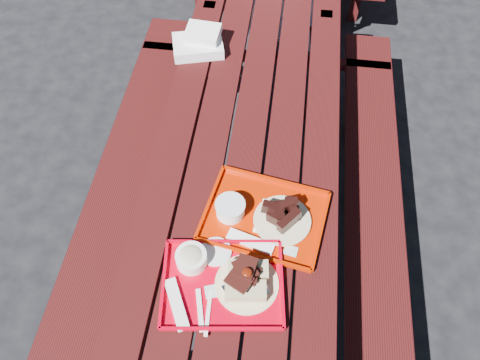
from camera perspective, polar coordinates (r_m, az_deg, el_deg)
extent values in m
plane|color=black|center=(2.49, 0.44, -7.75)|extent=(60.00, 60.00, 0.00)
cube|color=#3A0E0B|center=(1.91, -8.40, 3.13)|extent=(0.14, 2.40, 0.04)
cube|color=#3A0E0B|center=(1.88, -3.96, 2.70)|extent=(0.14, 2.40, 0.04)
cube|color=#3A0E0B|center=(1.87, 0.58, 2.24)|extent=(0.14, 2.40, 0.04)
cube|color=#3A0E0B|center=(1.86, 5.17, 1.76)|extent=(0.14, 2.40, 0.04)
cube|color=#3A0E0B|center=(1.87, 9.75, 1.27)|extent=(0.14, 2.40, 0.04)
cube|color=#3A0E0B|center=(2.23, -14.48, -0.88)|extent=(0.25, 2.40, 0.04)
cube|color=#3A0E0B|center=(2.89, -9.11, 10.63)|extent=(0.06, 0.06, 0.42)
cube|color=#3A0E0B|center=(2.16, 16.01, -4.14)|extent=(0.25, 2.40, 0.04)
cube|color=#3A0E0B|center=(2.84, 14.45, 8.32)|extent=(0.06, 0.06, 0.42)
cube|color=#3A0E0B|center=(2.80, -3.31, 14.33)|extent=(0.06, 0.06, 0.75)
cube|color=#3A0E0B|center=(2.78, 9.32, 13.13)|extent=(0.06, 0.06, 0.75)
cube|color=#3A0E0B|center=(2.74, 3.05, 14.67)|extent=(1.40, 0.06, 0.04)
cube|color=red|center=(1.59, -2.11, -12.62)|extent=(0.42, 0.35, 0.01)
cube|color=red|center=(1.64, -2.01, -7.55)|extent=(0.39, 0.06, 0.02)
cube|color=red|center=(1.53, -2.26, -17.70)|extent=(0.39, 0.06, 0.02)
cube|color=red|center=(1.58, 5.11, -12.42)|extent=(0.05, 0.30, 0.02)
cube|color=red|center=(1.60, -9.30, -12.29)|extent=(0.05, 0.30, 0.02)
cylinder|color=beige|center=(1.58, 0.83, -12.53)|extent=(0.21, 0.21, 0.01)
cube|color=tan|center=(1.54, 0.68, -13.37)|extent=(0.14, 0.08, 0.04)
cube|color=tan|center=(1.57, 1.00, -10.97)|extent=(0.14, 0.08, 0.04)
ellipsoid|color=#4F1205|center=(1.48, 0.88, -11.02)|extent=(0.03, 0.03, 0.01)
cylinder|color=white|center=(1.60, -5.95, -9.48)|extent=(0.11, 0.11, 0.05)
ellipsoid|color=beige|center=(1.58, -6.00, -9.24)|extent=(0.09, 0.09, 0.04)
cylinder|color=white|center=(1.63, -2.98, -8.71)|extent=(0.11, 0.11, 0.01)
cube|color=white|center=(1.57, -7.72, -14.76)|extent=(0.12, 0.18, 0.01)
cube|color=white|center=(1.56, -4.90, -15.51)|extent=(0.05, 0.14, 0.01)
cube|color=white|center=(1.55, -3.90, -15.85)|extent=(0.02, 0.15, 0.00)
cube|color=silver|center=(1.57, -3.47, -13.41)|extent=(0.06, 0.06, 0.00)
cube|color=#B51D00|center=(1.70, 2.97, -4.61)|extent=(0.46, 0.38, 0.01)
cube|color=#B51D00|center=(1.77, 4.35, -0.06)|extent=(0.41, 0.08, 0.02)
cube|color=#B51D00|center=(1.62, 1.48, -9.10)|extent=(0.41, 0.08, 0.02)
cube|color=#B51D00|center=(1.68, 9.84, -6.10)|extent=(0.06, 0.32, 0.02)
cube|color=#B51D00|center=(1.72, -3.68, -2.62)|extent=(0.06, 0.32, 0.02)
cube|color=white|center=(1.69, 4.53, -4.85)|extent=(0.16, 0.16, 0.01)
cylinder|color=beige|center=(1.68, 5.16, -4.89)|extent=(0.21, 0.21, 0.01)
cylinder|color=white|center=(1.68, -1.19, -3.56)|extent=(0.10, 0.10, 0.05)
cylinder|color=white|center=(1.65, -1.21, -3.04)|extent=(0.11, 0.11, 0.01)
cube|color=white|center=(1.64, 1.30, -7.52)|extent=(0.17, 0.09, 0.01)
cube|color=silver|center=(1.64, 6.19, -8.56)|extent=(0.05, 0.04, 0.00)
cube|color=white|center=(2.28, -5.15, 15.97)|extent=(0.26, 0.22, 0.05)
cube|color=white|center=(2.27, -4.55, 17.34)|extent=(0.17, 0.14, 0.04)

